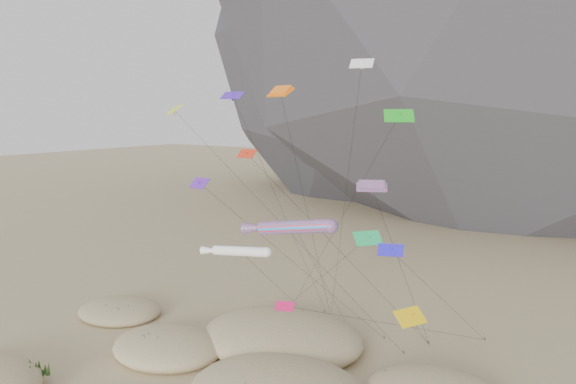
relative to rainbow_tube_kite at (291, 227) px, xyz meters
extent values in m
ellipsoid|color=#2B2B30|center=(-37.91, 111.44, 31.28)|extent=(136.20, 127.83, 116.00)
ellipsoid|color=#CCB789|center=(-11.20, -4.18, -12.09)|extent=(11.13, 9.46, 2.80)
ellipsoid|color=#CCB789|center=(-3.16, 3.19, -11.89)|extent=(16.51, 14.04, 3.72)
ellipsoid|color=#CCB789|center=(-23.01, 0.10, -12.25)|extent=(9.86, 8.38, 2.09)
ellipsoid|color=black|center=(-16.44, -14.85, -11.92)|extent=(2.36, 2.02, 0.71)
ellipsoid|color=black|center=(-11.87, -5.33, -11.92)|extent=(3.04, 2.60, 0.91)
ellipsoid|color=black|center=(-9.88, -4.51, -12.02)|extent=(2.31, 1.97, 0.69)
ellipsoid|color=black|center=(-4.09, 4.92, -11.72)|extent=(3.05, 2.61, 0.92)
ellipsoid|color=black|center=(-1.75, 1.31, -11.82)|extent=(2.85, 2.43, 0.85)
ellipsoid|color=black|center=(-22.55, -0.76, -12.22)|extent=(2.48, 2.12, 0.74)
ellipsoid|color=black|center=(-22.12, -0.67, -12.32)|extent=(1.83, 1.56, 0.55)
cylinder|color=#3F2D1E|center=(-4.06, 13.16, -12.57)|extent=(0.08, 0.08, 0.30)
cylinder|color=#3F2D1E|center=(-2.17, 11.18, -12.57)|extent=(0.08, 0.08, 0.30)
cylinder|color=#3F2D1E|center=(4.61, 10.10, -12.57)|extent=(0.08, 0.08, 0.30)
cylinder|color=#3F2D1E|center=(8.74, 11.36, -12.57)|extent=(0.08, 0.08, 0.30)
cylinder|color=#3F2D1E|center=(7.59, 7.88, -12.57)|extent=(0.08, 0.08, 0.30)
cylinder|color=#3F2D1E|center=(-7.98, 12.39, -12.57)|extent=(0.08, 0.08, 0.30)
cylinder|color=#3F2D1E|center=(13.21, 15.28, -12.57)|extent=(0.08, 0.08, 0.30)
cylinder|color=#3F2D1E|center=(-8.65, 12.14, -12.57)|extent=(0.08, 0.08, 0.30)
cylinder|color=red|center=(0.30, 0.07, 0.04)|extent=(6.67, 2.75, 1.86)
sphere|color=red|center=(3.44, 0.86, 0.30)|extent=(1.25, 1.25, 1.25)
cone|color=red|center=(-3.17, -0.79, -0.29)|extent=(2.87, 1.69, 1.34)
cylinder|color=black|center=(0.31, 5.40, -6.34)|extent=(0.06, 10.67, 12.78)
cylinder|color=white|center=(-5.21, -0.65, -2.74)|extent=(5.63, 1.64, 1.26)
sphere|color=white|center=(-2.48, -0.27, -2.52)|extent=(0.93, 0.93, 0.93)
cone|color=white|center=(-8.21, -1.07, -3.02)|extent=(2.34, 1.10, 0.95)
cylinder|color=black|center=(-3.65, 4.25, -7.73)|extent=(3.13, 9.83, 10.00)
cube|color=orange|center=(-2.41, 1.90, 11.64)|extent=(3.06, 2.05, 0.83)
cube|color=orange|center=(-2.41, 1.90, 11.86)|extent=(2.57, 1.66, 0.81)
cylinder|color=black|center=(-2.32, 6.74, -0.54)|extent=(0.21, 9.71, 24.38)
cube|color=#FF1A35|center=(7.59, -0.16, 4.10)|extent=(2.58, 1.95, 0.66)
cube|color=#FF1A35|center=(7.59, -0.16, 4.31)|extent=(2.17, 1.60, 0.65)
cylinder|color=black|center=(8.31, 5.43, -4.31)|extent=(1.47, 11.22, 16.83)
cube|color=red|center=(-4.04, -0.98, 6.30)|extent=(1.72, 0.84, 0.73)
cube|color=red|center=(-4.04, -0.98, 6.15)|extent=(0.21, 0.25, 0.58)
cylinder|color=black|center=(2.35, 5.19, -3.19)|extent=(12.81, 12.37, 18.99)
cube|color=#441FB7|center=(-6.83, 0.62, 11.43)|extent=(2.23, 1.46, 0.69)
cube|color=#441FB7|center=(-6.83, 0.62, 11.28)|extent=(0.27, 0.21, 0.72)
cylinder|color=black|center=(-4.50, 5.90, -0.62)|extent=(4.69, 10.58, 24.11)
cube|color=#281BE7|center=(9.64, -0.99, -0.50)|extent=(2.15, 1.56, 0.76)
cube|color=#281BE7|center=(9.64, -0.99, -0.65)|extent=(0.30, 0.30, 0.66)
cylinder|color=black|center=(11.43, 7.15, -6.59)|extent=(3.59, 16.28, 12.19)
cube|color=yellow|center=(12.78, -4.76, -3.97)|extent=(1.99, 2.51, 0.93)
cube|color=yellow|center=(12.78, -4.76, -4.12)|extent=(0.39, 0.38, 0.75)
cylinder|color=black|center=(10.76, 3.30, -8.32)|extent=(4.06, 16.14, 8.72)
cube|color=white|center=(4.07, 4.92, 14.09)|extent=(2.21, 1.45, 0.87)
cube|color=white|center=(4.07, 4.92, 13.94)|extent=(0.31, 0.35, 0.68)
cylinder|color=black|center=(0.95, 8.05, 0.71)|extent=(6.28, 6.29, 26.77)
cube|color=green|center=(8.11, 3.72, 9.63)|extent=(2.68, 2.17, 1.06)
cube|color=green|center=(8.11, 3.72, 9.48)|extent=(0.43, 0.46, 0.80)
cylinder|color=black|center=(0.06, 8.05, -1.52)|extent=(16.11, 8.70, 22.31)
cube|color=#D3F219|center=(-11.11, -2.61, 10.11)|extent=(2.70, 2.46, 0.89)
cube|color=#D3F219|center=(-11.11, -2.61, 9.96)|extent=(0.38, 0.37, 0.83)
cylinder|color=black|center=(-1.76, 2.64, -1.28)|extent=(18.72, 10.51, 22.80)
cube|color=#5C1DAE|center=(-10.01, -0.60, 3.21)|extent=(2.25, 1.36, 0.92)
cube|color=#5C1DAE|center=(-10.01, -0.60, 3.06)|extent=(0.31, 0.36, 0.69)
cylinder|color=black|center=(-2.70, 4.75, -4.73)|extent=(14.65, 10.73, 15.90)
cube|color=#D81456|center=(2.67, -5.09, -5.10)|extent=(1.68, 1.31, 0.52)
cube|color=#D81456|center=(2.67, -5.09, -5.25)|extent=(0.22, 0.20, 0.52)
cylinder|color=black|center=(7.94, 5.09, -8.89)|extent=(10.56, 20.39, 7.59)
cube|color=#1BB25F|center=(7.23, 0.08, -0.09)|extent=(2.29, 2.42, 0.98)
cube|color=#1BB25F|center=(7.23, 0.08, -0.24)|extent=(0.43, 0.43, 0.75)
cylinder|color=black|center=(-0.71, 6.11, -6.38)|extent=(15.91, 12.08, 12.60)
camera|label=1|loc=(25.88, -40.18, 10.06)|focal=35.00mm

